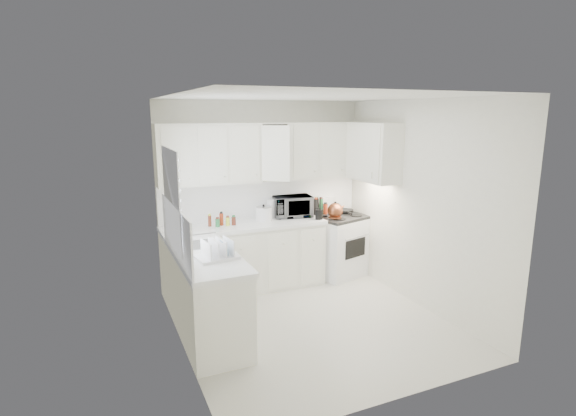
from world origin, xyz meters
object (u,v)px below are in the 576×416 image
rice_cooker (264,213)px  utensil_crock (319,208)px  stove (340,237)px  tea_kettle (335,209)px  dish_rack (217,248)px  microwave (292,204)px

rice_cooker → utensil_crock: bearing=-20.7°
stove → rice_cooker: size_ratio=5.15×
stove → tea_kettle: 0.54m
stove → dish_rack: stove is taller
stove → microwave: size_ratio=2.15×
tea_kettle → microwave: size_ratio=0.51×
rice_cooker → utensil_crock: utensil_crock is taller
utensil_crock → dish_rack: 2.10m
stove → dish_rack: (-2.23, -1.29, 0.47)m
rice_cooker → dish_rack: 1.72m
microwave → rice_cooker: size_ratio=2.39×
microwave → dish_rack: microwave is taller
stove → tea_kettle: bearing=-154.5°
dish_rack → utensil_crock: bearing=25.3°
utensil_crock → microwave: bearing=130.6°
rice_cooker → utensil_crock: 0.78m
tea_kettle → dish_rack: 2.34m
tea_kettle → utensil_crock: size_ratio=0.83×
microwave → dish_rack: size_ratio=1.31×
microwave → utensil_crock: bearing=-40.7°
stove → rice_cooker: (-1.19, 0.07, 0.47)m
rice_cooker → utensil_crock: size_ratio=0.69×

